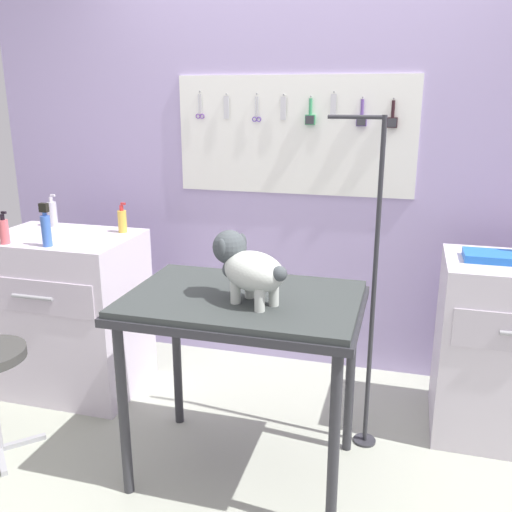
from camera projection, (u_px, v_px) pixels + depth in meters
The scene contains 12 objects.
ground at pixel (242, 488), 2.47m from camera, with size 4.40×4.00×0.04m, color #A6AA9A.
rear_wall_panel at pixel (303, 182), 3.32m from camera, with size 4.00×0.11×2.30m.
grooming_table at pixel (243, 314), 2.35m from camera, with size 1.00×0.68×0.85m.
grooming_arm at pixel (371, 303), 2.56m from camera, with size 0.30×0.11×1.58m.
dog at pixel (247, 266), 2.22m from camera, with size 0.38×0.29×0.28m.
counter_left at pixel (69, 313), 3.18m from camera, with size 0.80×0.58×0.92m.
cabinet_right at pixel (509, 350), 2.73m from camera, with size 0.68×0.54×0.91m.
detangler_spray at pixel (122, 221), 3.11m from camera, with size 0.05×0.05×0.17m.
conditioner_bottle at pixel (4, 231), 2.87m from camera, with size 0.05×0.05×0.17m.
pump_bottle_white at pixel (46, 228), 2.81m from camera, with size 0.05×0.05×0.22m.
spray_bottle_tall at pixel (53, 213), 3.26m from camera, with size 0.05×0.05×0.19m.
supply_tray at pixel (490, 256), 2.63m from camera, with size 0.24×0.18×0.04m.
Camera 1 is at (0.62, -1.99, 1.66)m, focal length 38.93 mm.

